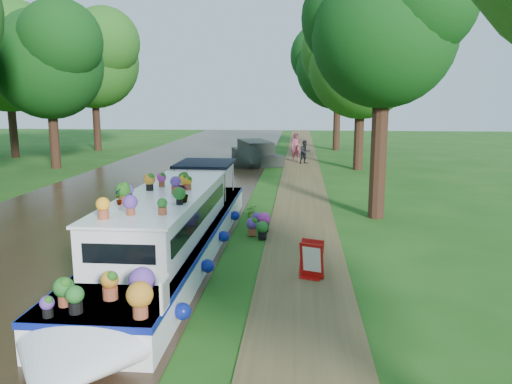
% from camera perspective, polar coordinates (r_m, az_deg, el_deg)
% --- Properties ---
extents(ground, '(100.00, 100.00, 0.00)m').
position_cam_1_polar(ground, '(15.21, 0.83, -5.31)').
color(ground, '#194711').
rests_on(ground, ground).
extents(canal_water, '(10.00, 100.00, 0.02)m').
position_cam_1_polar(canal_water, '(16.73, -20.19, -4.46)').
color(canal_water, black).
rests_on(canal_water, ground).
extents(towpath, '(2.20, 100.00, 0.03)m').
position_cam_1_polar(towpath, '(15.17, 5.37, -5.34)').
color(towpath, '#4F4125').
rests_on(towpath, ground).
extents(plant_boat, '(2.29, 13.52, 2.27)m').
position_cam_1_polar(plant_boat, '(12.93, -10.02, -4.47)').
color(plant_boat, white).
rests_on(plant_boat, canal_water).
extents(tree_near_overhang, '(5.52, 5.28, 8.99)m').
position_cam_1_polar(tree_near_overhang, '(18.01, 14.40, 18.08)').
color(tree_near_overhang, black).
rests_on(tree_near_overhang, ground).
extents(tree_near_mid, '(6.90, 6.60, 9.40)m').
position_cam_1_polar(tree_near_mid, '(29.94, 11.95, 14.83)').
color(tree_near_mid, black).
rests_on(tree_near_mid, ground).
extents(tree_near_far, '(7.59, 7.26, 10.30)m').
position_cam_1_polar(tree_near_far, '(40.87, 9.38, 14.64)').
color(tree_near_far, black).
rests_on(tree_near_far, ground).
extents(tree_far_c, '(7.13, 6.82, 9.59)m').
position_cam_1_polar(tree_far_c, '(32.23, -22.63, 14.11)').
color(tree_far_c, black).
rests_on(tree_far_c, ground).
extents(tree_far_d, '(8.05, 7.70, 10.85)m').
position_cam_1_polar(tree_far_d, '(42.00, -18.15, 14.63)').
color(tree_far_d, black).
rests_on(tree_far_d, ground).
extents(tree_far_h, '(7.82, 7.48, 10.49)m').
position_cam_1_polar(tree_far_h, '(39.30, -26.59, 13.96)').
color(tree_far_h, black).
rests_on(tree_far_h, ground).
extents(second_boat, '(4.02, 7.71, 1.41)m').
position_cam_1_polar(second_boat, '(32.71, -0.07, 4.40)').
color(second_boat, black).
rests_on(second_boat, canal_water).
extents(sandwich_board, '(0.60, 0.60, 0.89)m').
position_cam_1_polar(sandwich_board, '(11.87, 6.37, -7.89)').
color(sandwich_board, '#AA0F0C').
rests_on(sandwich_board, towpath).
extents(pedestrian_pink, '(0.78, 0.62, 1.88)m').
position_cam_1_polar(pedestrian_pink, '(33.00, 4.60, 5.12)').
color(pedestrian_pink, '#F2637B').
rests_on(pedestrian_pink, towpath).
extents(pedestrian_dark, '(0.91, 0.86, 1.49)m').
position_cam_1_polar(pedestrian_dark, '(31.97, 5.63, 4.57)').
color(pedestrian_dark, black).
rests_on(pedestrian_dark, towpath).
extents(verge_plant, '(0.42, 0.38, 0.44)m').
position_cam_1_polar(verge_plant, '(17.79, -0.47, -2.19)').
color(verge_plant, '#34651E').
rests_on(verge_plant, ground).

